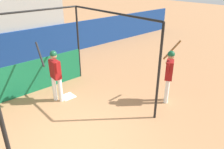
% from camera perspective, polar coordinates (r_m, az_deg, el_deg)
% --- Properties ---
extents(ground_plane, '(60.00, 60.00, 0.00)m').
position_cam_1_polar(ground_plane, '(5.81, -10.12, -16.92)').
color(ground_plane, '#A8754C').
extents(batting_cage, '(3.98, 3.93, 2.81)m').
position_cam_1_polar(batting_cage, '(7.25, -18.51, 2.15)').
color(batting_cage, black).
rests_on(batting_cage, ground).
extents(home_plate, '(0.44, 0.44, 0.02)m').
position_cam_1_polar(home_plate, '(7.68, -11.46, -5.64)').
color(home_plate, white).
rests_on(home_plate, ground).
extents(player_batter, '(0.55, 0.90, 1.92)m').
position_cam_1_polar(player_batter, '(7.08, -14.68, 0.74)').
color(player_batter, white).
rests_on(player_batter, ground).
extents(player_waiting, '(0.61, 0.66, 2.04)m').
position_cam_1_polar(player_waiting, '(7.03, 14.68, 0.65)').
color(player_waiting, white).
rests_on(player_waiting, ground).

